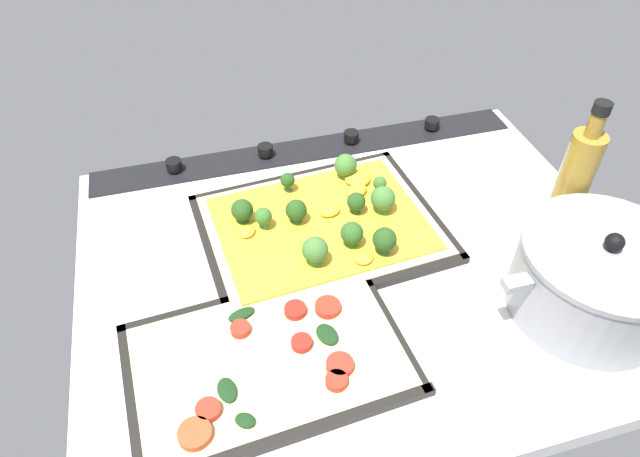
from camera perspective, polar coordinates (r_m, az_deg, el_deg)
ground_plane at (r=86.81cm, az=3.95°, el=-4.01°), size 82.50×66.44×3.00cm
stove_control_panel at (r=106.89cm, az=-1.11°, el=8.09°), size 79.20×7.00×2.60cm
baking_tray_front at (r=89.97cm, az=0.10°, el=-0.09°), size 39.05×31.59×1.30cm
broccoli_pizza at (r=89.07cm, az=0.50°, el=0.80°), size 36.46×29.00×5.91cm
baking_tray_back at (r=74.45cm, az=-5.17°, el=-13.09°), size 37.03×25.37×1.30cm
veggie_pizza_back at (r=73.78cm, az=-5.07°, el=-12.87°), size 34.46×22.81×1.90cm
cooking_pot at (r=84.15cm, az=26.07°, el=-4.53°), size 28.85×22.08×13.63cm
oil_bottle at (r=90.79cm, az=24.02°, el=3.98°), size 4.77×4.77×23.79cm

